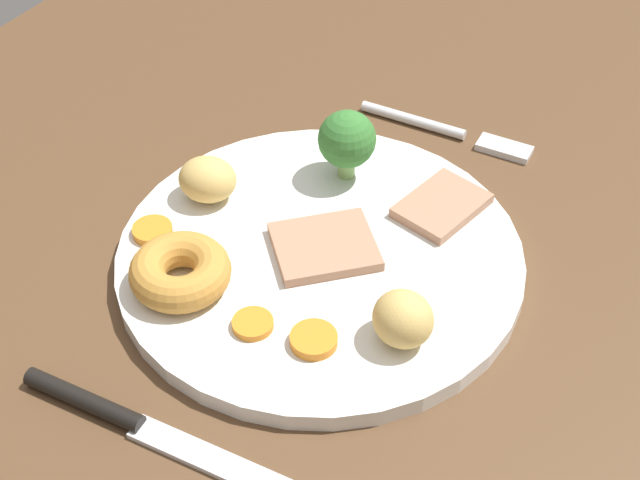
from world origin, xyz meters
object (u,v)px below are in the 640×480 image
at_px(carrot_coin_side, 152,231).
at_px(fork, 450,132).
at_px(meat_slice_main, 325,246).
at_px(broccoli_floret, 348,141).
at_px(carrot_coin_front, 314,340).
at_px(knife, 128,421).
at_px(carrot_coin_back, 253,324).
at_px(roast_potato_left, 403,319).
at_px(dinner_plate, 320,257).
at_px(yorkshire_pudding, 180,272).
at_px(meat_slice_under, 442,205).
at_px(roast_potato_right, 208,179).

distance_m(carrot_coin_side, fork, 0.27).
relative_size(meat_slice_main, broccoli_floret, 1.25).
relative_size(carrot_coin_front, knife, 0.17).
relative_size(carrot_coin_front, carrot_coin_back, 1.13).
height_order(meat_slice_main, roast_potato_left, roast_potato_left).
distance_m(dinner_plate, knife, 0.18).
bearing_deg(roast_potato_left, knife, -40.52).
distance_m(yorkshire_pudding, carrot_coin_front, 0.11).
bearing_deg(broccoli_floret, meat_slice_under, 90.12).
relative_size(meat_slice_main, carrot_coin_front, 2.28).
bearing_deg(dinner_plate, knife, -9.17).
height_order(dinner_plate, carrot_coin_front, carrot_coin_front).
relative_size(meat_slice_under, carrot_coin_front, 2.13).
bearing_deg(meat_slice_under, roast_potato_left, 13.69).
distance_m(yorkshire_pudding, fork, 0.28).
height_order(roast_potato_right, carrot_coin_side, roast_potato_right).
bearing_deg(knife, meat_slice_main, 75.86).
distance_m(carrot_coin_front, broccoli_floret, 0.18).
bearing_deg(dinner_plate, carrot_coin_back, -0.71).
bearing_deg(dinner_plate, carrot_coin_side, -67.61).
height_order(yorkshire_pudding, fork, yorkshire_pudding).
distance_m(roast_potato_left, carrot_coin_front, 0.06).
bearing_deg(dinner_plate, meat_slice_main, 115.37).
bearing_deg(carrot_coin_back, fork, 176.58).
relative_size(yorkshire_pudding, roast_potato_right, 1.59).
bearing_deg(carrot_coin_back, broccoli_floret, -172.06).
xyz_separation_m(roast_potato_right, carrot_coin_side, (0.06, -0.01, -0.01)).
xyz_separation_m(roast_potato_left, knife, (0.14, -0.12, -0.03)).
distance_m(roast_potato_left, fork, 0.25).
bearing_deg(roast_potato_right, dinner_plate, 85.36).
relative_size(fork, knife, 0.82).
bearing_deg(roast_potato_right, carrot_coin_side, -11.11).
height_order(roast_potato_left, carrot_coin_front, roast_potato_left).
height_order(meat_slice_under, carrot_coin_front, meat_slice_under).
xyz_separation_m(dinner_plate, carrot_coin_back, (0.08, -0.00, 0.01)).
bearing_deg(knife, roast_potato_left, 45.35).
height_order(carrot_coin_side, broccoli_floret, broccoli_floret).
bearing_deg(meat_slice_under, carrot_coin_front, -5.42).
xyz_separation_m(roast_potato_right, carrot_coin_front, (0.09, 0.14, -0.01)).
bearing_deg(carrot_coin_front, fork, -174.62).
height_order(meat_slice_main, meat_slice_under, same).
relative_size(carrot_coin_front, broccoli_floret, 0.55).
bearing_deg(broccoli_floret, carrot_coin_side, -34.20).
xyz_separation_m(dinner_plate, knife, (0.18, -0.03, -0.00)).
distance_m(yorkshire_pudding, knife, 0.11).
height_order(roast_potato_left, fork, roast_potato_left).
bearing_deg(roast_potato_right, knife, 21.32).
bearing_deg(meat_slice_under, broccoli_floret, -89.88).
relative_size(roast_potato_right, carrot_coin_front, 1.42).
distance_m(carrot_coin_front, knife, 0.13).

